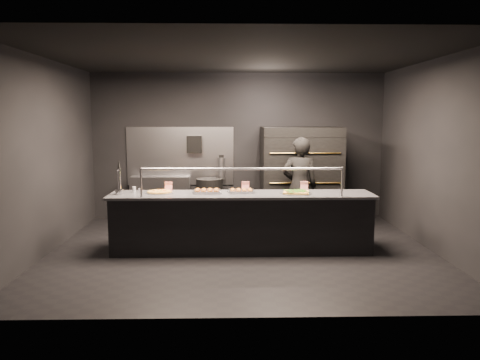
{
  "coord_description": "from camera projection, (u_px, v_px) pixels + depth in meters",
  "views": [
    {
      "loc": [
        -0.2,
        -7.19,
        2.1
      ],
      "look_at": [
        -0.02,
        0.2,
        1.11
      ],
      "focal_mm": 35.0,
      "sensor_mm": 36.0,
      "label": 1
    }
  ],
  "objects": [
    {
      "name": "worker",
      "position": [
        299.0,
        186.0,
        8.31
      ],
      "size": [
        0.65,
        0.43,
        1.75
      ],
      "primitive_type": "imported",
      "rotation": [
        0.0,
        0.0,
        3.16
      ],
      "color": "black",
      "rests_on": "ground"
    },
    {
      "name": "towel_dispenser",
      "position": [
        194.0,
        144.0,
        9.55
      ],
      "size": [
        0.3,
        0.2,
        0.35
      ],
      "primitive_type": "cube",
      "color": "black",
      "rests_on": "room"
    },
    {
      "name": "condiment_jar",
      "position": [
        136.0,
        190.0,
        7.41
      ],
      "size": [
        0.13,
        0.05,
        0.09
      ],
      "color": "silver",
      "rests_on": "service_counter"
    },
    {
      "name": "trash_bin",
      "position": [
        210.0,
        200.0,
        9.39
      ],
      "size": [
        0.53,
        0.53,
        0.88
      ],
      "primitive_type": "cylinder",
      "color": "black",
      "rests_on": "ground"
    },
    {
      "name": "slider_tray_a",
      "position": [
        207.0,
        191.0,
        7.34
      ],
      "size": [
        0.47,
        0.38,
        0.07
      ],
      "color": "silver",
      "rests_on": "service_counter"
    },
    {
      "name": "square_pizza",
      "position": [
        296.0,
        192.0,
        7.27
      ],
      "size": [
        0.49,
        0.49,
        0.05
      ],
      "color": "silver",
      "rests_on": "service_counter"
    },
    {
      "name": "pizza_oven",
      "position": [
        300.0,
        175.0,
        9.19
      ],
      "size": [
        1.5,
        1.23,
        1.91
      ],
      "color": "black",
      "rests_on": "ground"
    },
    {
      "name": "round_pizza",
      "position": [
        160.0,
        192.0,
        7.33
      ],
      "size": [
        0.44,
        0.44,
        0.03
      ],
      "color": "silver",
      "rests_on": "service_counter"
    },
    {
      "name": "prep_shelf",
      "position": [
        161.0,
        198.0,
        9.61
      ],
      "size": [
        1.2,
        0.35,
        0.9
      ],
      "primitive_type": "cube",
      "color": "#99999E",
      "rests_on": "ground"
    },
    {
      "name": "beer_tap",
      "position": [
        120.0,
        184.0,
        7.19
      ],
      "size": [
        0.14,
        0.2,
        0.53
      ],
      "color": "silver",
      "rests_on": "service_counter"
    },
    {
      "name": "slider_tray_b",
      "position": [
        241.0,
        191.0,
        7.37
      ],
      "size": [
        0.47,
        0.39,
        0.06
      ],
      "color": "silver",
      "rests_on": "service_counter"
    },
    {
      "name": "room",
      "position": [
        240.0,
        156.0,
        7.26
      ],
      "size": [
        6.04,
        6.0,
        3.0
      ],
      "color": "black",
      "rests_on": "ground"
    },
    {
      "name": "service_counter",
      "position": [
        242.0,
        222.0,
        7.35
      ],
      "size": [
        4.1,
        0.78,
        1.37
      ],
      "color": "black",
      "rests_on": "ground"
    },
    {
      "name": "fire_extinguisher",
      "position": [
        221.0,
        168.0,
        9.64
      ],
      "size": [
        0.14,
        0.14,
        0.51
      ],
      "color": "#B2B2B7",
      "rests_on": "room"
    },
    {
      "name": "tent_cards",
      "position": [
        240.0,
        186.0,
        7.55
      ],
      "size": [
        2.31,
        0.04,
        0.15
      ],
      "color": "white",
      "rests_on": "service_counter"
    }
  ]
}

